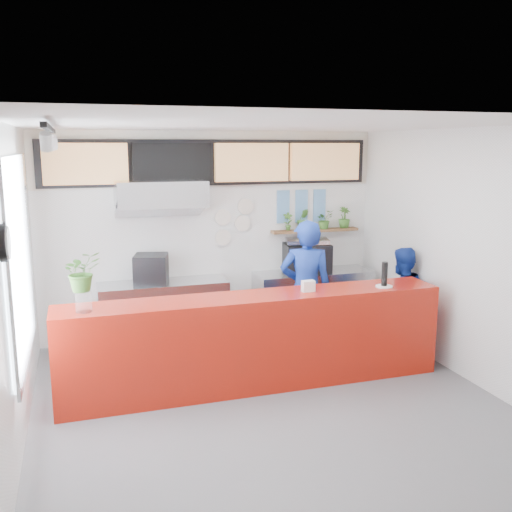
{
  "coord_description": "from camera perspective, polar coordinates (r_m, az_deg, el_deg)",
  "views": [
    {
      "loc": [
        -1.92,
        -5.63,
        2.79
      ],
      "look_at": [
        0.1,
        0.7,
        1.5
      ],
      "focal_mm": 40.0,
      "sensor_mm": 36.0,
      "label": 1
    }
  ],
  "objects": [
    {
      "name": "menu_board_far_left",
      "position": [
        8.02,
        -16.67,
        8.82
      ],
      "size": [
        1.1,
        0.1,
        0.55
      ],
      "primitive_type": "cube",
      "color": "tan",
      "rests_on": "wall_back"
    },
    {
      "name": "dec_plate_d",
      "position": [
        8.5,
        -1.06,
        4.98
      ],
      "size": [
        0.24,
        0.03,
        0.24
      ],
      "primitive_type": "cylinder",
      "rotation": [
        1.57,
        0.0,
        0.0
      ],
      "color": "silver",
      "rests_on": "wall_back"
    },
    {
      "name": "dec_plate_a",
      "position": [
        8.43,
        -3.34,
        3.88
      ],
      "size": [
        0.24,
        0.03,
        0.24
      ],
      "primitive_type": "cylinder",
      "rotation": [
        1.57,
        0.0,
        0.0
      ],
      "color": "silver",
      "rests_on": "wall_back"
    },
    {
      "name": "white_plate",
      "position": [
        7.11,
        12.68,
        -2.97
      ],
      "size": [
        0.21,
        0.21,
        0.02
      ],
      "primitive_type": "cylinder",
      "rotation": [
        0.0,
        0.0,
        -0.02
      ],
      "color": "white",
      "rests_on": "service_counter"
    },
    {
      "name": "photo_frame_c",
      "position": [
        8.92,
        6.37,
        5.84
      ],
      "size": [
        0.2,
        0.02,
        0.25
      ],
      "primitive_type": "cube",
      "color": "#598CBF",
      "rests_on": "wall_back"
    },
    {
      "name": "soffit",
      "position": [
        8.32,
        -4.4,
        9.3
      ],
      "size": [
        4.8,
        0.04,
        0.65
      ],
      "primitive_type": "cube",
      "color": "black",
      "rests_on": "wall_back"
    },
    {
      "name": "espresso_machine",
      "position": [
        8.66,
        5.11,
        -0.19
      ],
      "size": [
        0.74,
        0.58,
        0.43
      ],
      "primitive_type": "cube",
      "rotation": [
        0.0,
        0.0,
        -0.16
      ],
      "color": "black",
      "rests_on": "right_bench"
    },
    {
      "name": "photo_frame_f",
      "position": [
        8.94,
        6.34,
        4.24
      ],
      "size": [
        0.2,
        0.02,
        0.25
      ],
      "primitive_type": "cube",
      "color": "#598CBF",
      "rests_on": "wall_back"
    },
    {
      "name": "prep_bench",
      "position": [
        8.25,
        -9.2,
        -5.64
      ],
      "size": [
        1.8,
        0.6,
        0.9
      ],
      "primitive_type": "cube",
      "color": "#B2B5BA",
      "rests_on": "ground"
    },
    {
      "name": "espresso_tray",
      "position": [
        8.62,
        5.14,
        1.52
      ],
      "size": [
        0.73,
        0.59,
        0.06
      ],
      "primitive_type": "cube",
      "rotation": [
        0.0,
        0.0,
        -0.27
      ],
      "color": "#B8BCC0",
      "rests_on": "espresso_machine"
    },
    {
      "name": "menu_board_mid_left",
      "position": [
        8.12,
        -8.37,
        9.18
      ],
      "size": [
        1.1,
        0.1,
        0.55
      ],
      "primitive_type": "cube",
      "color": "black",
      "rests_on": "wall_back"
    },
    {
      "name": "hood_lip",
      "position": [
        7.91,
        -9.48,
        4.74
      ],
      "size": [
        1.2,
        0.69,
        0.31
      ],
      "primitive_type": "cube",
      "rotation": [
        -0.35,
        0.0,
        0.0
      ],
      "color": "#B2B5BA",
      "rests_on": "ceiling"
    },
    {
      "name": "herb_d",
      "position": [
        9.04,
        8.82,
        3.84
      ],
      "size": [
        0.22,
        0.2,
        0.33
      ],
      "primitive_type": "imported",
      "rotation": [
        0.0,
        0.0,
        0.23
      ],
      "color": "#396924",
      "rests_on": "herb_shelf"
    },
    {
      "name": "wall_back",
      "position": [
        8.45,
        -4.36,
        2.18
      ],
      "size": [
        5.0,
        0.0,
        5.0
      ],
      "primitive_type": "plane",
      "rotation": [
        1.57,
        0.0,
        0.0
      ],
      "color": "white",
      "rests_on": "ground"
    },
    {
      "name": "menu_board_far_right",
      "position": [
        8.81,
        6.9,
        9.35
      ],
      "size": [
        1.1,
        0.1,
        0.55
      ],
      "primitive_type": "cube",
      "color": "tan",
      "rests_on": "wall_back"
    },
    {
      "name": "floor",
      "position": [
        6.57,
        1.05,
        -14.14
      ],
      "size": [
        5.0,
        5.0,
        0.0
      ],
      "primitive_type": "plane",
      "color": "slate",
      "rests_on": "ground"
    },
    {
      "name": "glass_vase",
      "position": [
        6.16,
        -16.86,
        -4.42
      ],
      "size": [
        0.17,
        0.17,
        0.21
      ],
      "primitive_type": "cylinder",
      "rotation": [
        0.0,
        0.0,
        0.01
      ],
      "color": "white",
      "rests_on": "service_counter"
    },
    {
      "name": "staff_center",
      "position": [
        7.47,
        5.0,
        -3.46
      ],
      "size": [
        0.79,
        0.66,
        1.86
      ],
      "primitive_type": "imported",
      "rotation": [
        0.0,
        0.0,
        2.78
      ],
      "color": "navy",
      "rests_on": "ground"
    },
    {
      "name": "photo_frame_a",
      "position": [
        8.69,
        2.74,
        5.76
      ],
      "size": [
        0.2,
        0.02,
        0.25
      ],
      "primitive_type": "cube",
      "color": "#598CBF",
      "rests_on": "wall_back"
    },
    {
      "name": "cream_band",
      "position": [
        8.35,
        -4.45,
        9.65
      ],
      "size": [
        5.0,
        0.02,
        0.8
      ],
      "primitive_type": "cube",
      "color": "beige",
      "rests_on": "wall_back"
    },
    {
      "name": "track_rail",
      "position": [
        5.64,
        -19.97,
        11.87
      ],
      "size": [
        0.05,
        2.4,
        0.04
      ],
      "primitive_type": "cube",
      "color": "black",
      "rests_on": "ceiling"
    },
    {
      "name": "herb_b",
      "position": [
        8.76,
        4.7,
        3.68
      ],
      "size": [
        0.2,
        0.17,
        0.32
      ],
      "primitive_type": "imported",
      "rotation": [
        0.0,
        0.0,
        -0.15
      ],
      "color": "#396924",
      "rests_on": "herb_shelf"
    },
    {
      "name": "staff_right",
      "position": [
        8.09,
        14.27,
        -4.19
      ],
      "size": [
        0.82,
        0.71,
        1.44
      ],
      "primitive_type": "imported",
      "rotation": [
        0.0,
        0.0,
        3.41
      ],
      "color": "navy",
      "rests_on": "ground"
    },
    {
      "name": "right_bench",
      "position": [
        8.86,
        5.71,
        -4.38
      ],
      "size": [
        1.8,
        0.6,
        0.9
      ],
      "primitive_type": "cube",
      "color": "#B2B5BA",
      "rests_on": "ground"
    },
    {
      "name": "window_frame",
      "position": [
        6.05,
        -22.41,
        -0.23
      ],
      "size": [
        0.03,
        2.3,
        2.0
      ],
      "primitive_type": "cube",
      "color": "#B2B5BA",
      "rests_on": "wall_left"
    },
    {
      "name": "napkin_holder",
      "position": [
        6.74,
        5.24,
        -3.01
      ],
      "size": [
        0.15,
        0.09,
        0.13
      ],
      "primitive_type": "cube",
      "rotation": [
        0.0,
        0.0,
        -0.0
      ],
      "color": "white",
      "rests_on": "service_counter"
    },
    {
      "name": "pepper_mill",
      "position": [
        7.07,
        12.73,
        -1.76
      ],
      "size": [
        0.08,
        0.08,
        0.29
      ],
      "primitive_type": "cylinder",
      "rotation": [
        0.0,
        0.0,
        0.12
      ],
      "color": "black",
      "rests_on": "white_plate"
    },
    {
      "name": "basil_vase",
      "position": [
        6.08,
        -17.03,
        -1.48
      ],
      "size": [
        0.46,
        0.43,
        0.41
      ],
      "primitive_type": "imported",
      "rotation": [
        0.0,
        0.0,
        0.36
      ],
      "color": "#396924",
      "rests_on": "glass_vase"
    },
    {
      "name": "ceiling",
      "position": [
        5.95,
        1.16,
        13.01
      ],
      "size": [
        5.0,
        5.0,
        0.0
      ],
      "primitive_type": "plane",
      "rotation": [
        3.14,
        0.0,
        0.0
      ],
      "color": "silver"
    },
    {
      "name": "dec_plate_b",
      "position": [
        8.52,
        -1.37,
        3.29
      ],
      "size": [
        0.24,
        0.03,
        0.24
      ],
      "primitive_type": "cylinder",
      "rotation": [
        1.57,
        0.0,
        0.0
      ],
      "color": "silver",
      "rests_on": "wall_back"
    },
    {
      "name": "window_pane",
      "position": [
        6.06,
        -22.6,
        -0.24
      ],
      "size": [
        0.04,
        2.2,
        1.9
      ],
      "primitive_type": "cube",
      "color": "silver",
      "rests_on": "wall_left"
    },
    {
      "name": "menu_board_mid_right",
      "position": [
        8.39,
        -0.43,
        9.35
      ],
      "size": [
        1.1,
        0.1,
        0.55
      ],
      "primitive_type": "cube",
      "color": "tan",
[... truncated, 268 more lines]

